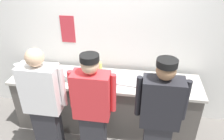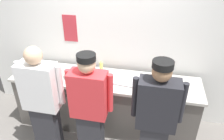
# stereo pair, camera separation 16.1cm
# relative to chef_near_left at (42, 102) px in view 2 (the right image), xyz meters

# --- Properties ---
(ground_plane) EXTENTS (9.00, 9.00, 0.00)m
(ground_plane) POSITION_rel_chef_near_left_xyz_m (0.67, 0.32, -0.88)
(ground_plane) COLOR slate
(wall_back) EXTENTS (4.44, 0.11, 3.00)m
(wall_back) POSITION_rel_chef_near_left_xyz_m (0.67, 1.13, 0.62)
(wall_back) COLOR white
(wall_back) RESTS_ON ground
(prep_counter) EXTENTS (2.83, 0.66, 0.91)m
(prep_counter) POSITION_rel_chef_near_left_xyz_m (0.67, 0.67, -0.42)
(prep_counter) COLOR #56514C
(prep_counter) RESTS_ON ground
(chef_near_left) EXTENTS (0.61, 0.24, 1.66)m
(chef_near_left) POSITION_rel_chef_near_left_xyz_m (0.00, 0.00, 0.00)
(chef_near_left) COLOR #2D2D33
(chef_near_left) RESTS_ON ground
(chef_center) EXTENTS (0.59, 0.24, 1.62)m
(chef_center) POSITION_rel_chef_near_left_xyz_m (0.63, 0.02, -0.01)
(chef_center) COLOR #2D2D33
(chef_center) RESTS_ON ground
(chef_far_right) EXTENTS (0.60, 0.24, 1.64)m
(chef_far_right) POSITION_rel_chef_near_left_xyz_m (1.45, -0.02, 0.00)
(chef_far_right) COLOR #2D2D33
(chef_far_right) RESTS_ON ground
(plate_stack_front) EXTENTS (0.21, 0.21, 0.07)m
(plate_stack_front) POSITION_rel_chef_near_left_xyz_m (-0.13, 0.72, 0.07)
(plate_stack_front) COLOR white
(plate_stack_front) RESTS_ON prep_counter
(plate_stack_rear) EXTENTS (0.20, 0.20, 0.10)m
(plate_stack_rear) POSITION_rel_chef_near_left_xyz_m (1.54, 0.79, 0.08)
(plate_stack_rear) COLOR white
(plate_stack_rear) RESTS_ON prep_counter
(mixing_bowl_steel) EXTENTS (0.37, 0.37, 0.10)m
(mixing_bowl_steel) POSITION_rel_chef_near_left_xyz_m (0.24, 0.64, 0.08)
(mixing_bowl_steel) COLOR #B7BABF
(mixing_bowl_steel) RESTS_ON prep_counter
(sheet_tray) EXTENTS (0.47, 0.39, 0.02)m
(sheet_tray) POSITION_rel_chef_near_left_xyz_m (1.03, 0.69, 0.04)
(sheet_tray) COLOR #B7BABF
(sheet_tray) RESTS_ON prep_counter
(squeeze_bottle_primary) EXTENTS (0.05, 0.05, 0.19)m
(squeeze_bottle_primary) POSITION_rel_chef_near_left_xyz_m (0.56, 0.87, 0.12)
(squeeze_bottle_primary) COLOR #E5E066
(squeeze_bottle_primary) RESTS_ON prep_counter
(ramekin_orange_sauce) EXTENTS (0.09, 0.09, 0.05)m
(ramekin_orange_sauce) POSITION_rel_chef_near_left_xyz_m (1.40, 0.53, 0.06)
(ramekin_orange_sauce) COLOR white
(ramekin_orange_sauce) RESTS_ON prep_counter
(ramekin_yellow_sauce) EXTENTS (0.09, 0.09, 0.05)m
(ramekin_yellow_sauce) POSITION_rel_chef_near_left_xyz_m (1.77, 0.69, 0.06)
(ramekin_yellow_sauce) COLOR white
(ramekin_yellow_sauce) RESTS_ON prep_counter
(ramekin_green_sauce) EXTENTS (0.10, 0.10, 0.04)m
(ramekin_green_sauce) POSITION_rel_chef_near_left_xyz_m (-0.37, 0.68, 0.05)
(ramekin_green_sauce) COLOR white
(ramekin_green_sauce) RESTS_ON prep_counter
(chefs_knife) EXTENTS (0.28, 0.03, 0.02)m
(chefs_knife) POSITION_rel_chef_near_left_xyz_m (0.66, 0.55, 0.04)
(chefs_knife) COLOR #B7BABF
(chefs_knife) RESTS_ON prep_counter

